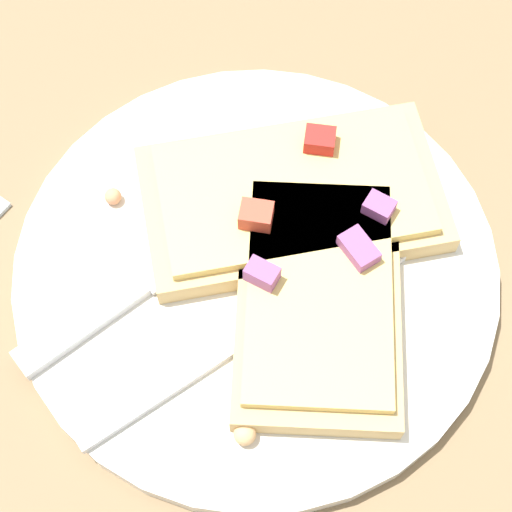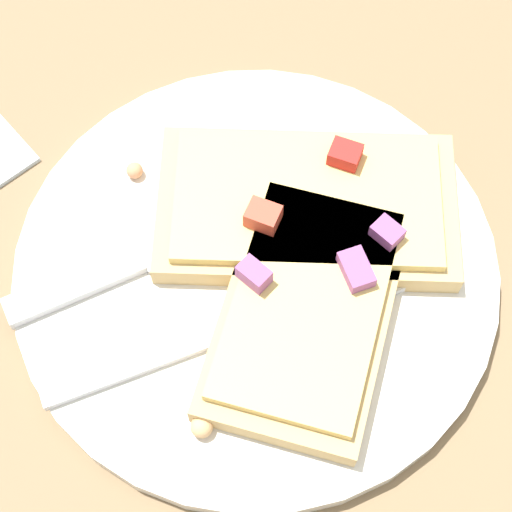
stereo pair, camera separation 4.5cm
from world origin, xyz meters
The scene contains 7 objects.
ground_plane centered at (0.00, 0.00, 0.00)m, with size 4.00×4.00×0.00m, color #7F6647.
plate centered at (0.00, 0.00, 0.01)m, with size 0.26×0.26×0.01m.
fork centered at (-0.01, -0.03, 0.01)m, with size 0.22×0.09×0.01m.
knife centered at (-0.04, 0.04, 0.01)m, with size 0.20×0.07×0.01m.
pizza_slice_main centered at (0.04, 0.01, 0.02)m, with size 0.18×0.18×0.03m.
pizza_slice_corner centered at (0.00, -0.04, 0.02)m, with size 0.16×0.15×0.03m.
crumb_scatter centered at (-0.03, -0.02, 0.02)m, with size 0.12×0.16×0.01m.
Camera 1 is at (-0.16, -0.12, 0.42)m, focal length 60.00 mm.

